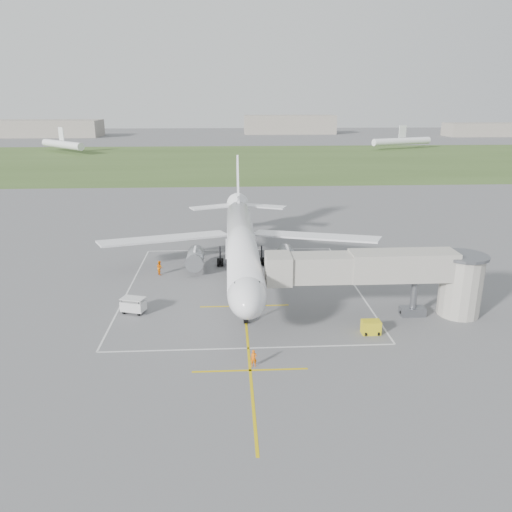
{
  "coord_description": "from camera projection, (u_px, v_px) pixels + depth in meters",
  "views": [
    {
      "loc": [
        -1.63,
        -61.92,
        22.31
      ],
      "look_at": [
        1.64,
        -4.0,
        4.0
      ],
      "focal_mm": 35.0,
      "sensor_mm": 36.0,
      "label": 1
    }
  ],
  "objects": [
    {
      "name": "ramp_worker_nose",
      "position": [
        254.0,
        358.0,
        43.33
      ],
      "size": [
        0.59,
        0.42,
        1.55
      ],
      "primitive_type": "imported",
      "rotation": [
        0.0,
        0.0,
        -0.09
      ],
      "color": "#EA6107",
      "rests_on": "ground"
    },
    {
      "name": "distant_hangars",
      "position": [
        204.0,
        127.0,
        315.82
      ],
      "size": [
        345.0,
        49.0,
        12.0
      ],
      "color": "gray",
      "rests_on": "ground"
    },
    {
      "name": "baggage_cart",
      "position": [
        133.0,
        305.0,
        54.19
      ],
      "size": [
        2.84,
        2.21,
        1.74
      ],
      "rotation": [
        0.0,
        0.0,
        -0.32
      ],
      "color": "silver",
      "rests_on": "ground"
    },
    {
      "name": "gpu_unit",
      "position": [
        371.0,
        327.0,
        49.44
      ],
      "size": [
        1.83,
        1.31,
        1.37
      ],
      "rotation": [
        0.0,
        0.0,
        0.0
      ],
      "color": "gold",
      "rests_on": "ground"
    },
    {
      "name": "jet_bridge",
      "position": [
        395.0,
        274.0,
        52.32
      ],
      "size": [
        23.4,
        5.0,
        7.2
      ],
      "color": "#9E998F",
      "rests_on": "ground"
    },
    {
      "name": "ground",
      "position": [
        242.0,
        276.0,
        65.75
      ],
      "size": [
        700.0,
        700.0,
        0.0
      ],
      "primitive_type": "plane",
      "color": "#5D5D5F",
      "rests_on": "ground"
    },
    {
      "name": "ramp_worker_wing",
      "position": [
        160.0,
        268.0,
        66.04
      ],
      "size": [
        1.11,
        1.17,
        1.91
      ],
      "primitive_type": "imported",
      "rotation": [
        0.0,
        0.0,
        2.14
      ],
      "color": "orange",
      "rests_on": "ground"
    },
    {
      "name": "distant_aircraft",
      "position": [
        238.0,
        143.0,
        223.17
      ],
      "size": [
        179.83,
        28.36,
        8.85
      ],
      "color": "white",
      "rests_on": "ground"
    },
    {
      "name": "airliner",
      "position": [
        241.0,
        242.0,
        65.15
      ],
      "size": [
        38.93,
        46.75,
        13.52
      ],
      "color": "white",
      "rests_on": "ground"
    },
    {
      "name": "grass_strip",
      "position": [
        232.0,
        160.0,
        189.53
      ],
      "size": [
        700.0,
        120.0,
        0.02
      ],
      "primitive_type": "cube",
      "color": "#3D5525",
      "rests_on": "ground"
    },
    {
      "name": "apron_markings",
      "position": [
        243.0,
        292.0,
        60.21
      ],
      "size": [
        28.2,
        60.0,
        0.01
      ],
      "color": "gold",
      "rests_on": "ground"
    }
  ]
}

